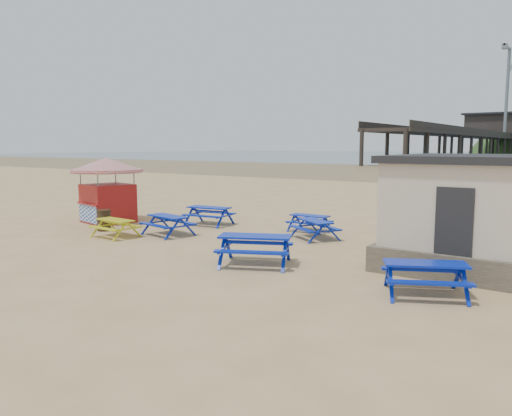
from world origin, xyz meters
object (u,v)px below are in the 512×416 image
Objects in this scene: picnic_table_yellow at (116,228)px; ice_cream_kiosk at (107,182)px; picnic_table_blue_b at (315,229)px; picnic_table_blue_a at (209,216)px; litter_bin at (104,220)px.

ice_cream_kiosk is (-3.22, 2.25, 1.49)m from picnic_table_yellow.
picnic_table_blue_b is 0.55× the size of ice_cream_kiosk.
picnic_table_blue_a is at bearing 80.36° from picnic_table_yellow.
picnic_table_blue_a reaches higher than picnic_table_blue_b.
ice_cream_kiosk is 4.51× the size of litter_bin.
litter_bin is (1.72, -1.59, -1.39)m from ice_cream_kiosk.
ice_cream_kiosk reaches higher than picnic_table_blue_b.
picnic_table_blue_a is at bearing 37.10° from ice_cream_kiosk.
picnic_table_blue_b is 7.46m from picnic_table_yellow.
litter_bin reaches higher than picnic_table_yellow.
picnic_table_yellow is 1.97× the size of litter_bin.
ice_cream_kiosk reaches higher than litter_bin.
litter_bin is (-7.83, -3.29, 0.08)m from picnic_table_blue_b.
litter_bin is at bearing 159.94° from picnic_table_yellow.
picnic_table_blue_a is 2.44× the size of litter_bin.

